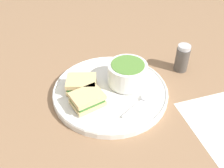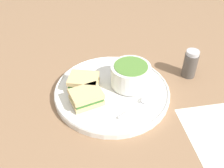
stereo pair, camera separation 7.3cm
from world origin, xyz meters
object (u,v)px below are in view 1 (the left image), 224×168
soup_bowl (129,73)px  sandwich_half_near (83,84)px  spoon (146,98)px  salt_shaker (184,58)px  sandwich_half_far (89,99)px

soup_bowl → sandwich_half_near: (0.13, 0.03, -0.01)m
spoon → sandwich_half_near: 0.18m
sandwich_half_near → salt_shaker: 0.33m
sandwich_half_far → salt_shaker: salt_shaker is taller
spoon → sandwich_half_far: bearing=139.1°
soup_bowl → sandwich_half_near: bearing=12.6°
soup_bowl → sandwich_half_far: (0.11, 0.09, -0.01)m
soup_bowl → sandwich_half_far: size_ratio=1.09×
spoon → salt_shaker: (-0.14, -0.16, 0.02)m
spoon → soup_bowl: bearing=71.8°
soup_bowl → sandwich_half_far: soup_bowl is taller
soup_bowl → salt_shaker: (-0.18, -0.09, -0.01)m
spoon → salt_shaker: 0.21m
soup_bowl → sandwich_half_far: 0.14m
soup_bowl → sandwich_half_near: size_ratio=1.38×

